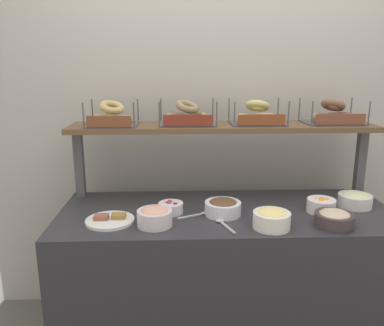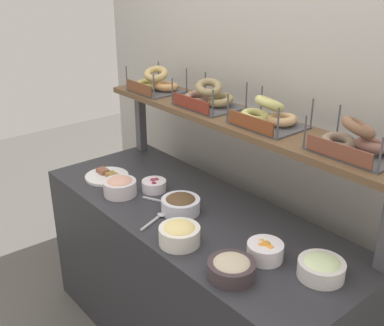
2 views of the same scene
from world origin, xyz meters
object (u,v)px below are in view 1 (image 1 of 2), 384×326
object	(u,v)px
serving_plate_white	(110,220)
bagel_basket_sesame	(112,117)
bowl_fruit_salad	(321,205)
bowl_tuna_salad	(334,218)
bowl_beet_salad	(171,207)
bagel_basket_everything	(187,116)
bagel_basket_plain	(257,116)
bowl_chocolate_spread	(223,207)
bowl_egg_salad	(272,218)
serving_spoon_by_edge	(199,214)
bowl_lox_spread	(155,216)
bowl_scallion_spread	(355,199)
bagel_basket_poppy	(332,115)
serving_spoon_near_plate	(223,224)

from	to	relation	value
serving_plate_white	bagel_basket_sesame	xyz separation A→B (m)	(-0.03, 0.38, 0.47)
bowl_fruit_salad	bowl_tuna_salad	bearing A→B (deg)	-91.50
bowl_beet_salad	bagel_basket_sesame	world-z (taller)	bagel_basket_sesame
bagel_basket_everything	bagel_basket_plain	world-z (taller)	bagel_basket_plain
bowl_chocolate_spread	bagel_basket_everything	world-z (taller)	bagel_basket_everything
bowl_tuna_salad	bagel_basket_sesame	size ratio (longest dim) A/B	0.67
bowl_egg_salad	serving_spoon_by_edge	bearing A→B (deg)	153.77
bowl_chocolate_spread	bagel_basket_plain	world-z (taller)	bagel_basket_plain
bowl_lox_spread	bagel_basket_sesame	bearing A→B (deg)	120.49
bowl_scallion_spread	bowl_egg_salad	world-z (taller)	bowl_egg_salad
bowl_egg_salad	bowl_scallion_spread	bearing A→B (deg)	27.14
bowl_fruit_salad	serving_spoon_by_edge	xyz separation A→B (m)	(-0.66, -0.03, -0.03)
bowl_beet_salad	bagel_basket_sesame	distance (m)	0.62
serving_plate_white	bagel_basket_everything	bearing A→B (deg)	45.04
bowl_beet_salad	bagel_basket_poppy	size ratio (longest dim) A/B	0.39
bowl_fruit_salad	bowl_scallion_spread	bearing A→B (deg)	19.53
bowl_beet_salad	serving_spoon_near_plate	size ratio (longest dim) A/B	0.78
bowl_chocolate_spread	bagel_basket_poppy	distance (m)	0.87
bowl_egg_salad	bowl_tuna_salad	world-z (taller)	bowl_egg_salad
bowl_lox_spread	bowl_egg_salad	xyz separation A→B (m)	(0.56, -0.05, 0.00)
bowl_egg_salad	bagel_basket_sesame	size ratio (longest dim) A/B	0.64
bowl_chocolate_spread	bowl_lox_spread	bearing A→B (deg)	-160.10
bowl_tuna_salad	bowl_fruit_salad	bearing A→B (deg)	88.50
serving_spoon_near_plate	bagel_basket_sesame	xyz separation A→B (m)	(-0.59, 0.44, 0.47)
bagel_basket_sesame	bowl_scallion_spread	bearing A→B (deg)	-8.82
bowl_scallion_spread	bowl_egg_salad	size ratio (longest dim) A/B	1.01
bowl_beet_salad	bagel_basket_plain	world-z (taller)	bagel_basket_plain
bowl_lox_spread	bowl_scallion_spread	xyz separation A→B (m)	(1.10, 0.22, -0.01)
bowl_fruit_salad	bagel_basket_poppy	xyz separation A→B (m)	(0.15, 0.32, 0.44)
bowl_chocolate_spread	serving_plate_white	distance (m)	0.58
bagel_basket_sesame	bagel_basket_plain	bearing A→B (deg)	1.81
bowl_tuna_salad	serving_spoon_near_plate	distance (m)	0.54
bowl_scallion_spread	bowl_chocolate_spread	bearing A→B (deg)	-172.73
bagel_basket_everything	bagel_basket_plain	size ratio (longest dim) A/B	1.04
bowl_egg_salad	bagel_basket_sesame	distance (m)	1.04
bowl_egg_salad	bowl_tuna_salad	distance (m)	0.31
bowl_chocolate_spread	bagel_basket_sesame	size ratio (longest dim) A/B	0.68
bowl_egg_salad	bagel_basket_sesame	xyz separation A→B (m)	(-0.82, 0.48, 0.43)
bowl_scallion_spread	bagel_basket_everything	xyz separation A→B (m)	(-0.92, 0.23, 0.44)
bowl_tuna_salad	bagel_basket_everything	size ratio (longest dim) A/B	0.58
bagel_basket_sesame	serving_plate_white	bearing A→B (deg)	-85.93
bagel_basket_sesame	bagel_basket_poppy	world-z (taller)	bagel_basket_poppy
bowl_beet_salad	serving_plate_white	distance (m)	0.32
bowl_scallion_spread	bagel_basket_everything	bearing A→B (deg)	165.91
bowl_fruit_salad	serving_plate_white	size ratio (longest dim) A/B	0.62
bowl_fruit_salad	serving_spoon_near_plate	bearing A→B (deg)	-163.96
serving_plate_white	bowl_chocolate_spread	bearing A→B (deg)	7.27
serving_plate_white	serving_spoon_by_edge	distance (m)	0.45
bowl_chocolate_spread	bagel_basket_poppy	xyz separation A→B (m)	(0.68, 0.34, 0.43)
bowl_tuna_salad	serving_spoon_by_edge	xyz separation A→B (m)	(-0.65, 0.16, -0.03)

